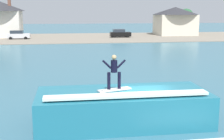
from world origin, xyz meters
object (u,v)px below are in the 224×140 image
at_px(surfer, 114,70).
at_px(car_far_shore, 120,33).
at_px(house_with_chimney, 1,17).
at_px(car_near_shore, 18,35).
at_px(house_gabled_white, 175,19).
at_px(wave_crest, 123,107).
at_px(surfboard, 114,90).
at_px(tree_tall_bare, 186,16).

height_order(surfer, car_far_shore, surfer).
xyz_separation_m(surfer, house_with_chimney, (-16.16, 56.36, 1.58)).
bearing_deg(car_near_shore, house_with_chimney, 127.82).
distance_m(car_near_shore, house_gabled_white, 36.17).
bearing_deg(car_near_shore, car_far_shore, 3.32).
distance_m(wave_crest, surfer, 2.11).
height_order(house_with_chimney, house_gabled_white, house_with_chimney).
xyz_separation_m(surfboard, house_with_chimney, (-16.17, 56.40, 2.56)).
bearing_deg(car_far_shore, surfboard, -100.19).
relative_size(surfboard, house_gabled_white, 0.16).
xyz_separation_m(car_near_shore, house_gabled_white, (35.52, 6.24, 2.81)).
bearing_deg(house_with_chimney, surfboard, -74.00).
bearing_deg(house_gabled_white, house_with_chimney, -178.88).
height_order(wave_crest, surfboard, surfboard).
xyz_separation_m(car_far_shore, house_with_chimney, (-25.55, 4.23, 3.54)).
distance_m(car_near_shore, house_with_chimney, 7.77).
bearing_deg(wave_crest, house_with_chimney, 106.58).
distance_m(car_near_shore, car_far_shore, 21.34).
xyz_separation_m(wave_crest, surfboard, (-0.51, -0.37, 1.04)).
bearing_deg(house_gabled_white, wave_crest, -112.12).
bearing_deg(surfboard, car_far_shore, 79.81).
bearing_deg(house_with_chimney, tree_tall_bare, 4.75).
bearing_deg(car_near_shore, tree_tall_bare, 13.00).
bearing_deg(wave_crest, car_near_shore, 103.82).
height_order(surfboard, house_gabled_white, house_gabled_white).
relative_size(car_far_shore, house_gabled_white, 0.41).
distance_m(house_gabled_white, tree_tall_bare, 4.83).
relative_size(surfer, car_near_shore, 0.38).
xyz_separation_m(wave_crest, car_far_shore, (8.87, 51.80, 0.05)).
distance_m(wave_crest, house_with_chimney, 58.57).
relative_size(surfboard, surfer, 1.04).
relative_size(car_near_shore, tree_tall_bare, 0.72).
relative_size(car_far_shore, house_with_chimney, 0.43).
bearing_deg(surfer, surfboard, -71.61).
xyz_separation_m(house_with_chimney, house_gabled_white, (39.76, 0.78, -0.74)).
height_order(wave_crest, surfer, surfer).
distance_m(surfboard, car_near_shore, 52.32).
distance_m(surfer, house_gabled_white, 61.82).
xyz_separation_m(surfer, tree_tall_bare, (27.44, 59.98, 1.58)).
xyz_separation_m(surfer, house_gabled_white, (23.60, 57.13, 0.84)).
xyz_separation_m(surfboard, car_far_shore, (9.38, 52.17, -0.98)).
relative_size(wave_crest, tree_tall_bare, 1.38).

